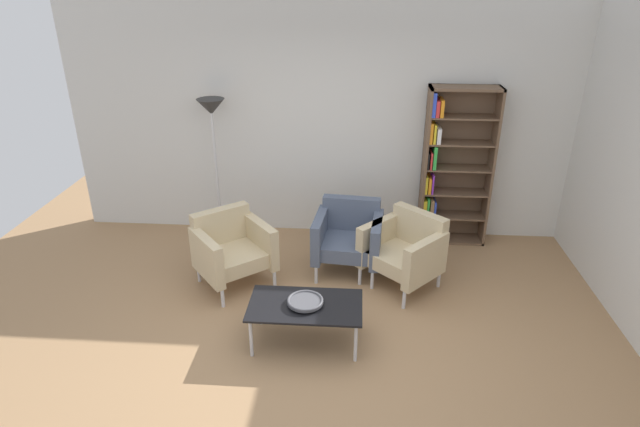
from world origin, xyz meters
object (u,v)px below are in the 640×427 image
object	(u,v)px
armchair_corner_red	(349,236)
floor_lamp_torchiere	(212,124)
armchair_by_bookshelf	(405,249)
coffee_table_low	(305,307)
decorative_bowl	(305,301)
bookshelf_tall	(451,168)
armchair_near_window	(232,248)

from	to	relation	value
armchair_corner_red	floor_lamp_torchiere	world-z (taller)	floor_lamp_torchiere
armchair_by_bookshelf	floor_lamp_torchiere	xyz separation A→B (m)	(-2.21, 0.96, 1.03)
coffee_table_low	decorative_bowl	xyz separation A→B (m)	(-0.00, 0.00, 0.07)
armchair_corner_red	coffee_table_low	bearing A→B (deg)	-99.28
bookshelf_tall	armchair_corner_red	xyz separation A→B (m)	(-1.17, -0.82, -0.52)
decorative_bowl	coffee_table_low	bearing A→B (deg)	-14.04
decorative_bowl	floor_lamp_torchiere	distance (m)	2.58
coffee_table_low	armchair_by_bookshelf	bearing A→B (deg)	47.97
bookshelf_tall	coffee_table_low	size ratio (longest dim) A/B	1.90
bookshelf_tall	armchair_by_bookshelf	xyz separation A→B (m)	(-0.58, -1.08, -0.52)
armchair_corner_red	floor_lamp_torchiere	xyz separation A→B (m)	(-1.61, 0.70, 1.03)
coffee_table_low	armchair_near_window	xyz separation A→B (m)	(-0.87, 0.94, 0.05)
coffee_table_low	armchair_near_window	bearing A→B (deg)	132.71
coffee_table_low	armchair_corner_red	size ratio (longest dim) A/B	1.28
armchair_corner_red	floor_lamp_torchiere	distance (m)	2.04
coffee_table_low	bookshelf_tall	bearing A→B (deg)	54.42
coffee_table_low	floor_lamp_torchiere	distance (m)	2.61
decorative_bowl	armchair_corner_red	world-z (taller)	armchair_corner_red
decorative_bowl	armchair_near_window	distance (m)	1.29
coffee_table_low	armchair_by_bookshelf	distance (m)	1.41
bookshelf_tall	armchair_corner_red	distance (m)	1.53
armchair_by_bookshelf	floor_lamp_torchiere	bearing A→B (deg)	-160.54
decorative_bowl	floor_lamp_torchiere	xyz separation A→B (m)	(-1.26, 2.01, 1.01)
armchair_by_bookshelf	floor_lamp_torchiere	distance (m)	2.62
bookshelf_tall	armchair_near_window	size ratio (longest dim) A/B	2.00
coffee_table_low	armchair_corner_red	bearing A→B (deg)	75.05
decorative_bowl	armchair_near_window	xyz separation A→B (m)	(-0.87, 0.94, -0.02)
decorative_bowl	armchair_by_bookshelf	xyz separation A→B (m)	(0.94, 1.05, -0.02)
armchair_near_window	armchair_by_bookshelf	world-z (taller)	same
armchair_corner_red	armchair_near_window	bearing A→B (deg)	-157.73
bookshelf_tall	floor_lamp_torchiere	xyz separation A→B (m)	(-2.79, -0.12, 0.51)
armchair_near_window	floor_lamp_torchiere	xyz separation A→B (m)	(-0.39, 1.06, 1.03)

